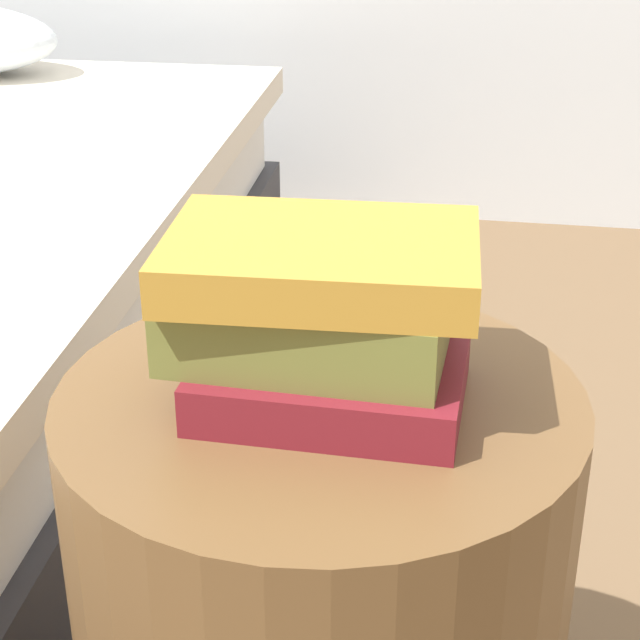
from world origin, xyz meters
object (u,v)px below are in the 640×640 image
book_maroon (331,380)px  book_olive (310,314)px  side_table (320,638)px  book_ochre (321,260)px

book_maroon → book_olive: (-0.02, 0.02, 0.05)m
side_table → book_maroon: (0.01, -0.01, 0.30)m
side_table → book_maroon: book_maroon is taller
book_ochre → book_maroon: bearing=-55.2°
book_ochre → book_olive: bearing=164.0°
side_table → book_maroon: size_ratio=2.47×
book_maroon → book_olive: book_olive is taller
side_table → book_maroon: 0.30m
book_olive → book_ochre: size_ratio=0.90×
book_maroon → book_olive: 0.06m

